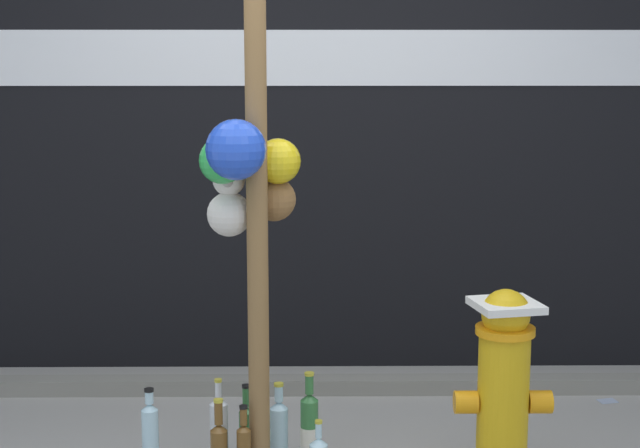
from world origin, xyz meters
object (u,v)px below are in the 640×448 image
Objects in this scene: memorial_post at (250,92)px; bottle_1 at (247,429)px; fire_hydrant at (503,383)px; bottle_0 at (309,430)px; bottle_3 at (150,438)px; bottle_5 at (279,429)px; bottle_4 at (219,431)px.

bottle_1 is at bearing 102.99° from memorial_post.
bottle_1 is (-1.04, 0.26, -0.29)m from fire_hydrant.
bottle_3 is at bearing -170.35° from bottle_0.
memorial_post is at bearing -0.30° from bottle_3.
bottle_5 is at bearing -20.01° from bottle_1.
fire_hydrant is 1.97× the size of bottle_0.
fire_hydrant is 0.96m from bottle_5.
bottle_1 is at bearing 165.80° from fire_hydrant.
memorial_post reaches higher than bottle_1.
bottle_3 reaches higher than bottle_5.
bottle_0 is at bearing -17.72° from bottle_1.
memorial_post is at bearing -153.34° from bottle_0.
fire_hydrant is 2.46× the size of bottle_1.
bottle_0 is at bearing -15.14° from bottle_5.
bottle_3 reaches higher than bottle_1.
bottle_4 is at bearing 19.57° from bottle_3.
bottle_4 reaches higher than bottle_3.
bottle_4 reaches higher than bottle_1.
bottle_3 is 0.98× the size of bottle_4.
bottle_0 is at bearing 26.66° from memorial_post.
bottle_4 is at bearing 147.37° from memorial_post.
bottle_4 is (-0.38, -0.01, 0.00)m from bottle_0.
fire_hydrant is (0.99, -0.06, -1.14)m from memorial_post.
bottle_1 is (-0.05, 0.20, -1.43)m from memorial_post.
memorial_post is 8.92× the size of bottle_1.
bottle_4 is (0.27, 0.10, -0.01)m from bottle_3.
bottle_1 is at bearing 162.28° from bottle_0.
bottle_4 is (-0.11, -0.10, 0.03)m from bottle_1.
bottle_3 is 1.08× the size of bottle_5.
bottle_3 is at bearing -160.43° from bottle_4.
fire_hydrant is 1.44m from bottle_3.
bottle_3 is 0.54m from bottle_5.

